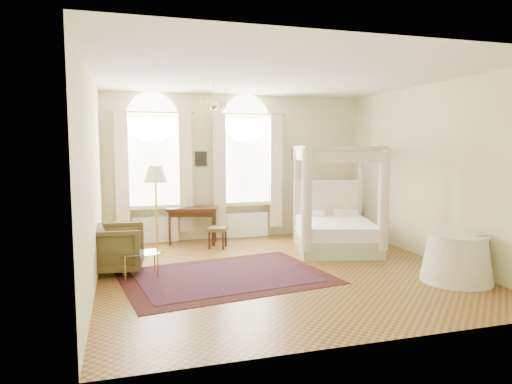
# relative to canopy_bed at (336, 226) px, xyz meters

# --- Properties ---
(ground) EXTENTS (6.00, 6.00, 0.00)m
(ground) POSITION_rel_canopy_bed_xyz_m (-1.65, -1.22, -0.49)
(ground) COLOR olive
(ground) RESTS_ON ground
(room_walls) EXTENTS (6.00, 6.00, 6.00)m
(room_walls) POSITION_rel_canopy_bed_xyz_m (-1.65, -1.22, 1.49)
(room_walls) COLOR beige
(room_walls) RESTS_ON ground
(window_left) EXTENTS (1.62, 0.27, 3.29)m
(window_left) POSITION_rel_canopy_bed_xyz_m (-3.55, 1.66, 1.00)
(window_left) COLOR white
(window_left) RESTS_ON room_walls
(window_right) EXTENTS (1.62, 0.27, 3.29)m
(window_right) POSITION_rel_canopy_bed_xyz_m (-1.45, 1.66, 1.00)
(window_right) COLOR white
(window_right) RESTS_ON room_walls
(chandelier) EXTENTS (0.51, 0.45, 0.50)m
(chandelier) POSITION_rel_canopy_bed_xyz_m (-2.55, -0.02, 2.42)
(chandelier) COLOR gold
(chandelier) RESTS_ON room_walls
(wall_pictures) EXTENTS (2.54, 0.03, 0.39)m
(wall_pictures) POSITION_rel_canopy_bed_xyz_m (-1.56, 1.75, 1.40)
(wall_pictures) COLOR black
(wall_pictures) RESTS_ON room_walls
(canopy_bed) EXTENTS (2.05, 2.31, 2.14)m
(canopy_bed) POSITION_rel_canopy_bed_xyz_m (0.00, 0.00, 0.00)
(canopy_bed) COLOR #B0B895
(canopy_bed) RESTS_ON ground
(nightstand) EXTENTS (0.53, 0.49, 0.64)m
(nightstand) POSITION_rel_canopy_bed_xyz_m (1.05, 1.48, -0.17)
(nightstand) COLOR #311B0D
(nightstand) RESTS_ON ground
(nightstand_lamp) EXTENTS (0.29, 0.29, 0.42)m
(nightstand_lamp) POSITION_rel_canopy_bed_xyz_m (1.00, 1.53, 0.43)
(nightstand_lamp) COLOR gold
(nightstand_lamp) RESTS_ON nightstand
(writing_desk) EXTENTS (1.18, 0.82, 0.80)m
(writing_desk) POSITION_rel_canopy_bed_xyz_m (-2.76, 1.38, 0.20)
(writing_desk) COLOR #311B0D
(writing_desk) RESTS_ON ground
(laptop) EXTENTS (0.33, 0.25, 0.02)m
(laptop) POSITION_rel_canopy_bed_xyz_m (-2.98, 1.34, 0.33)
(laptop) COLOR black
(laptop) RESTS_ON writing_desk
(stool) EXTENTS (0.51, 0.51, 0.45)m
(stool) POSITION_rel_canopy_bed_xyz_m (-2.33, 0.79, -0.11)
(stool) COLOR #49431F
(stool) RESTS_ON ground
(armchair) EXTENTS (1.00, 0.97, 0.82)m
(armchair) POSITION_rel_canopy_bed_xyz_m (-4.35, -0.52, -0.08)
(armchair) COLOR #4C4020
(armchair) RESTS_ON ground
(coffee_table) EXTENTS (0.63, 0.47, 0.41)m
(coffee_table) POSITION_rel_canopy_bed_xyz_m (-3.97, -0.91, -0.12)
(coffee_table) COLOR white
(coffee_table) RESTS_ON ground
(floor_lamp) EXTENTS (0.45, 0.45, 1.75)m
(floor_lamp) POSITION_rel_canopy_bed_xyz_m (-3.58, 0.78, 1.01)
(floor_lamp) COLOR gold
(floor_lamp) RESTS_ON ground
(oriental_rug) EXTENTS (3.59, 2.81, 0.01)m
(oriental_rug) POSITION_rel_canopy_bed_xyz_m (-2.63, -1.31, -0.48)
(oriental_rug) COLOR #3F150F
(oriental_rug) RESTS_ON ground
(side_table) EXTENTS (1.11, 1.11, 0.75)m
(side_table) POSITION_rel_canopy_bed_xyz_m (0.85, -2.57, -0.11)
(side_table) COLOR silver
(side_table) RESTS_ON ground
(book) EXTENTS (0.25, 0.31, 0.03)m
(book) POSITION_rel_canopy_bed_xyz_m (1.01, -2.67, 0.28)
(book) COLOR black
(book) RESTS_ON side_table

